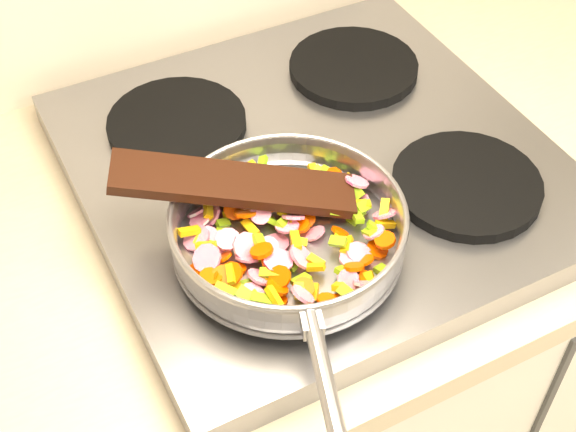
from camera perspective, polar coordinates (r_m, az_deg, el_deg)
name	(u,v)px	position (r m, az deg, el deg)	size (l,w,h in m)	color
cooktop	(316,168)	(1.07, 1.97, 3.41)	(0.60, 0.60, 0.04)	#939399
grate_fl	(268,263)	(0.92, -1.44, -3.33)	(0.19, 0.19, 0.02)	black
grate_fr	(467,185)	(1.04, 12.58, 2.20)	(0.19, 0.19, 0.02)	black
grate_bl	(177,123)	(1.11, -7.91, 6.55)	(0.19, 0.19, 0.02)	black
grate_br	(354,67)	(1.21, 4.68, 10.51)	(0.19, 0.19, 0.02)	black
saute_pan	(288,229)	(0.91, 0.03, -0.90)	(0.31, 0.47, 0.05)	#9E9EA5
vegetable_heap	(285,235)	(0.91, -0.19, -1.37)	(0.26, 0.26, 0.05)	#E84400
wooden_spatula	(235,184)	(0.93, -3.81, 2.30)	(0.28, 0.06, 0.01)	black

